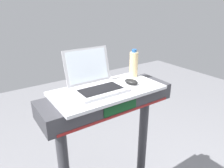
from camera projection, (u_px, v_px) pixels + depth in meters
The scene contains 4 objects.
desk_board at pixel (108, 90), 1.35m from camera, with size 0.71×0.36×0.02m, color silver.
laptop at pixel (95, 81), 1.33m from camera, with size 0.32×0.29×0.24m.
computer_mouse at pixel (131, 82), 1.41m from camera, with size 0.06×0.10×0.03m, color black.
water_bottle at pixel (134, 64), 1.53m from camera, with size 0.06×0.06×0.21m.
Camera 1 is at (-0.67, -0.34, 1.68)m, focal length 33.40 mm.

